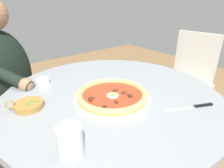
# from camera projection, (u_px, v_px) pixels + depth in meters

# --- Properties ---
(dining_table) EXTENTS (1.00, 1.00, 0.74)m
(dining_table) POSITION_uv_depth(u_px,v_px,m) (111.00, 119.00, 0.94)
(dining_table) COLOR gray
(dining_table) RESTS_ON ground
(pizza_on_plate) EXTENTS (0.33, 0.33, 0.04)m
(pizza_on_plate) POSITION_uv_depth(u_px,v_px,m) (112.00, 95.00, 0.82)
(pizza_on_plate) COLOR white
(pizza_on_plate) RESTS_ON dining_table
(water_glass) EXTENTS (0.07, 0.07, 0.10)m
(water_glass) POSITION_uv_depth(u_px,v_px,m) (70.00, 143.00, 0.52)
(water_glass) COLOR silver
(water_glass) RESTS_ON dining_table
(steak_knife) EXTENTS (0.20, 0.10, 0.01)m
(steak_knife) POSITION_uv_depth(u_px,v_px,m) (196.00, 106.00, 0.76)
(steak_knife) COLOR silver
(steak_knife) RESTS_ON dining_table
(ramekin_capers) EXTENTS (0.06, 0.06, 0.03)m
(ramekin_capers) POSITION_uv_depth(u_px,v_px,m) (43.00, 81.00, 0.96)
(ramekin_capers) COLOR white
(ramekin_capers) RESTS_ON dining_table
(olive_pan) EXTENTS (0.14, 0.11, 0.05)m
(olive_pan) POSITION_uv_depth(u_px,v_px,m) (29.00, 105.00, 0.75)
(olive_pan) COLOR olive
(olive_pan) RESTS_ON dining_table
(diner_person) EXTENTS (0.43, 0.58, 1.16)m
(diner_person) POSITION_uv_depth(u_px,v_px,m) (12.00, 104.00, 1.23)
(diner_person) COLOR #282833
(diner_person) RESTS_ON ground
(cafe_chair_spare_near) EXTENTS (0.43, 0.43, 0.89)m
(cafe_chair_spare_near) POSITION_uv_depth(u_px,v_px,m) (188.00, 76.00, 1.58)
(cafe_chair_spare_near) COLOR beige
(cafe_chair_spare_near) RESTS_ON ground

